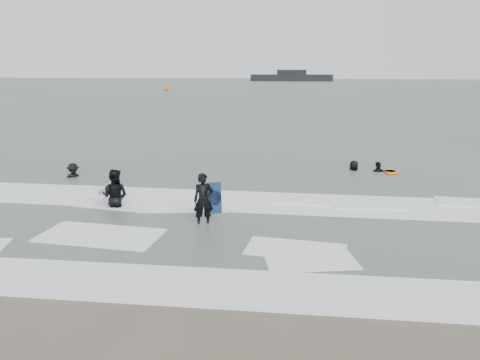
# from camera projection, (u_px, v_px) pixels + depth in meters

# --- Properties ---
(ground) EXTENTS (320.00, 320.00, 0.00)m
(ground) POSITION_uv_depth(u_px,v_px,m) (211.00, 276.00, 10.95)
(ground) COLOR brown
(ground) RESTS_ON ground
(sea) EXTENTS (320.00, 320.00, 0.00)m
(sea) POSITION_uv_depth(u_px,v_px,m) (294.00, 91.00, 87.89)
(sea) COLOR #47544C
(sea) RESTS_ON ground
(surfer_centre) EXTENTS (0.70, 0.56, 1.67)m
(surfer_centre) POSITION_uv_depth(u_px,v_px,m) (204.00, 226.00, 14.38)
(surfer_centre) COLOR black
(surfer_centre) RESTS_ON ground
(surfer_wading) EXTENTS (0.99, 0.80, 1.94)m
(surfer_wading) POSITION_uv_depth(u_px,v_px,m) (116.00, 208.00, 16.11)
(surfer_wading) COLOR black
(surfer_wading) RESTS_ON ground
(surfer_breaker) EXTENTS (1.11, 1.09, 1.53)m
(surfer_breaker) POSITION_uv_depth(u_px,v_px,m) (74.00, 178.00, 20.36)
(surfer_breaker) COLOR black
(surfer_breaker) RESTS_ON ground
(surfer_right_near) EXTENTS (1.05, 0.72, 1.65)m
(surfer_right_near) POSITION_uv_depth(u_px,v_px,m) (378.00, 173.00, 21.49)
(surfer_right_near) COLOR black
(surfer_right_near) RESTS_ON ground
(surfer_right_far) EXTENTS (0.86, 0.61, 1.66)m
(surfer_right_far) POSITION_uv_depth(u_px,v_px,m) (354.00, 171.00, 21.76)
(surfer_right_far) COLOR black
(surfer_right_far) RESTS_ON ground
(surf_foam) EXTENTS (30.03, 9.06, 0.09)m
(surf_foam) POSITION_uv_depth(u_px,v_px,m) (234.00, 223.00, 14.50)
(surf_foam) COLOR white
(surf_foam) RESTS_ON ground
(bodyboards) EXTENTS (11.42, 8.56, 1.25)m
(bodyboards) POSITION_uv_depth(u_px,v_px,m) (253.00, 185.00, 17.25)
(bodyboards) COLOR #0F2447
(bodyboards) RESTS_ON ground
(buoy) EXTENTS (1.00, 1.00, 1.65)m
(buoy) POSITION_uv_depth(u_px,v_px,m) (166.00, 89.00, 88.23)
(buoy) COLOR #EB580A
(buoy) RESTS_ON ground
(vessel_horizon) EXTENTS (24.66, 4.40, 3.35)m
(vessel_horizon) POSITION_uv_depth(u_px,v_px,m) (292.00, 77.00, 141.82)
(vessel_horizon) COLOR black
(vessel_horizon) RESTS_ON ground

